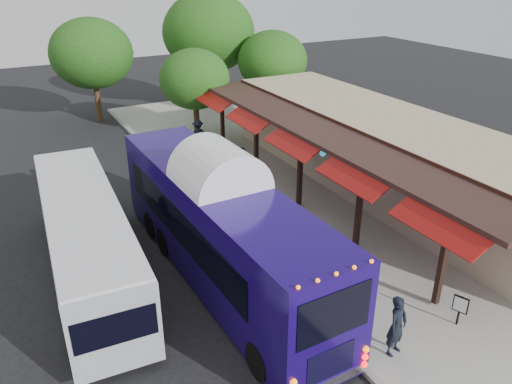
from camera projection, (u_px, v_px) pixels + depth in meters
ground at (269, 277)px, 17.48m from camera, size 90.00×90.00×0.00m
sidewalk at (321, 201)px, 22.78m from camera, size 10.00×40.00×0.15m
curb at (223, 226)px, 20.66m from camera, size 0.20×40.00×0.16m
station_shelter at (382, 152)px, 23.48m from camera, size 8.15×20.00×3.60m
coach_bus at (221, 224)px, 16.58m from camera, size 2.90×12.30×3.91m
city_bus at (86, 236)px, 16.85m from camera, size 2.95×10.87×2.89m
ped_a at (397, 326)px, 13.52m from camera, size 0.76×0.60×1.84m
ped_b at (240, 167)px, 23.72m from camera, size 0.98×0.78×1.97m
ped_c at (261, 224)px, 18.86m from camera, size 1.00×0.42×1.70m
ped_d at (198, 134)px, 28.52m from camera, size 1.20×0.80×1.73m
sign_board at (460, 306)px, 14.69m from camera, size 0.21×0.43×1.00m
tree_left at (195, 79)px, 29.78m from camera, size 4.23×4.23×5.41m
tree_mid at (209, 32)px, 34.70m from camera, size 6.43×6.43×8.23m
tree_right at (272, 61)px, 33.19m from camera, size 4.65×4.65×5.95m
tree_far at (91, 54)px, 32.38m from camera, size 5.34×5.34×6.83m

